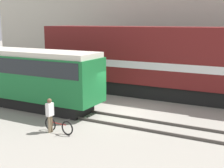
% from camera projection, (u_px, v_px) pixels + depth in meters
% --- Properties ---
extents(ground_plane, '(120.00, 120.00, 0.00)m').
position_uv_depth(ground_plane, '(119.00, 113.00, 18.48)').
color(ground_plane, gray).
extents(track_near, '(60.00, 1.51, 0.14)m').
position_uv_depth(track_near, '(106.00, 118.00, 17.19)').
color(track_near, '#47423D').
rests_on(track_near, ground).
extents(track_far, '(60.00, 1.51, 0.14)m').
position_uv_depth(track_far, '(150.00, 94.00, 22.82)').
color(track_far, '#47423D').
rests_on(track_far, ground).
extents(freight_locomotive, '(18.00, 3.04, 5.55)m').
position_uv_depth(freight_locomotive, '(160.00, 61.00, 22.00)').
color(freight_locomotive, black).
rests_on(freight_locomotive, ground).
extents(streetcar, '(11.37, 2.54, 3.59)m').
position_uv_depth(streetcar, '(19.00, 74.00, 19.77)').
color(streetcar, black).
rests_on(streetcar, ground).
extents(bicycle, '(1.78, 0.44, 0.76)m').
position_uv_depth(bicycle, '(59.00, 126.00, 15.07)').
color(bicycle, black).
rests_on(bicycle, ground).
extents(person, '(0.25, 0.38, 1.70)m').
position_uv_depth(person, '(50.00, 112.00, 15.02)').
color(person, '#8C7A5B').
rests_on(person, ground).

